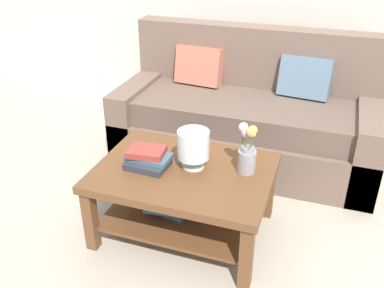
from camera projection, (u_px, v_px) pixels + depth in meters
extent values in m
plane|color=#ADA393|center=(205.00, 202.00, 3.14)|extent=(10.00, 10.00, 0.00)
cube|color=brown|center=(244.00, 141.00, 3.60)|extent=(2.10, 0.90, 0.36)
cube|color=brown|center=(245.00, 112.00, 3.44)|extent=(1.86, 0.74, 0.20)
cube|color=brown|center=(257.00, 68.00, 3.64)|extent=(2.10, 0.20, 0.70)
cube|color=brown|center=(141.00, 113.00, 3.82)|extent=(0.20, 0.90, 0.60)
cube|color=brown|center=(366.00, 146.00, 3.27)|extent=(0.20, 0.90, 0.60)
cube|color=#B26651|center=(199.00, 66.00, 3.66)|extent=(0.42, 0.22, 0.34)
cube|color=slate|center=(305.00, 77.00, 3.40)|extent=(0.42, 0.23, 0.34)
cube|color=brown|center=(184.00, 173.00, 2.65)|extent=(1.08, 0.80, 0.05)
cube|color=brown|center=(91.00, 220.00, 2.62)|extent=(0.07, 0.07, 0.43)
cube|color=brown|center=(246.00, 257.00, 2.33)|extent=(0.07, 0.07, 0.43)
cube|color=brown|center=(139.00, 165.00, 3.19)|extent=(0.07, 0.07, 0.43)
cube|color=brown|center=(269.00, 189.00, 2.91)|extent=(0.07, 0.07, 0.43)
cube|color=brown|center=(184.00, 213.00, 2.80)|extent=(0.96, 0.68, 0.02)
cube|color=#3D6075|center=(170.00, 206.00, 2.81)|extent=(0.31, 0.25, 0.04)
cube|color=#3D6075|center=(168.00, 205.00, 2.76)|extent=(0.30, 0.24, 0.03)
cube|color=beige|center=(170.00, 197.00, 2.77)|extent=(0.30, 0.23, 0.04)
cube|color=#2D333D|center=(148.00, 164.00, 2.65)|extent=(0.26, 0.21, 0.04)
cube|color=#3D6075|center=(149.00, 157.00, 2.66)|extent=(0.28, 0.17, 0.03)
cube|color=#993833|center=(146.00, 152.00, 2.65)|extent=(0.24, 0.19, 0.04)
cylinder|color=silver|center=(193.00, 165.00, 2.66)|extent=(0.14, 0.14, 0.02)
cylinder|color=silver|center=(193.00, 161.00, 2.64)|extent=(0.04, 0.04, 0.05)
cylinder|color=silver|center=(193.00, 144.00, 2.59)|extent=(0.20, 0.20, 0.18)
sphere|color=beige|center=(189.00, 148.00, 2.61)|extent=(0.06, 0.06, 0.06)
sphere|color=#993833|center=(199.00, 148.00, 2.61)|extent=(0.06, 0.06, 0.06)
cylinder|color=gray|center=(247.00, 161.00, 2.58)|extent=(0.11, 0.11, 0.14)
cylinder|color=gray|center=(248.00, 149.00, 2.54)|extent=(0.08, 0.08, 0.03)
cylinder|color=#426638|center=(252.00, 142.00, 2.51)|extent=(0.01, 0.01, 0.08)
sphere|color=silver|center=(252.00, 134.00, 2.48)|extent=(0.04, 0.04, 0.04)
cylinder|color=#426638|center=(252.00, 139.00, 2.53)|extent=(0.01, 0.01, 0.08)
sphere|color=gold|center=(253.00, 130.00, 2.50)|extent=(0.06, 0.06, 0.06)
cylinder|color=#426638|center=(243.00, 137.00, 2.53)|extent=(0.01, 0.01, 0.10)
sphere|color=silver|center=(243.00, 127.00, 2.50)|extent=(0.06, 0.06, 0.06)
cylinder|color=#426638|center=(245.00, 141.00, 2.51)|extent=(0.01, 0.01, 0.08)
sphere|color=#B28CB7|center=(246.00, 133.00, 2.48)|extent=(0.06, 0.06, 0.06)
cylinder|color=#426638|center=(250.00, 142.00, 2.48)|extent=(0.01, 0.01, 0.10)
sphere|color=gold|center=(251.00, 132.00, 2.44)|extent=(0.05, 0.05, 0.05)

